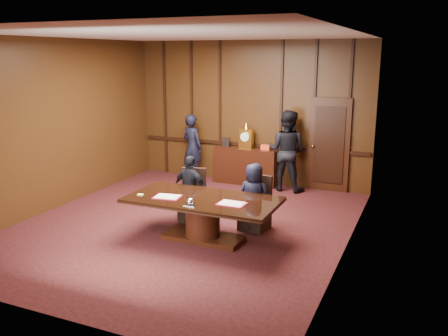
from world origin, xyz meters
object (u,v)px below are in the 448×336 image
Objects in this scene: signatory_left at (191,188)px; witness_left at (192,147)px; sideboard at (246,165)px; signatory_right at (254,197)px; witness_right at (287,151)px; conference_table at (203,212)px.

signatory_left is 3.14m from witness_left.
signatory_right is at bearing -66.49° from sideboard.
sideboard reaches higher than signatory_left.
witness_right is at bearing -84.62° from signatory_right.
signatory_left is at bearing 136.23° from witness_left.
witness_right is at bearing -160.39° from witness_left.
witness_left reaches higher than signatory_right.
sideboard is 1.27× the size of signatory_right.
sideboard is at bearing -3.81° from witness_right.
signatory_right is (1.29, -2.96, 0.15)m from sideboard.
conference_table is 1.37× the size of witness_right.
witness_right is (2.50, 0.00, 0.11)m from witness_left.
sideboard reaches higher than conference_table.
signatory_left is 0.76× the size of witness_left.
signatory_right is 0.75× the size of witness_left.
conference_table is 2.08× the size of signatory_right.
sideboard is 3.81m from conference_table.
signatory_left is (-0.01, -2.96, 0.16)m from sideboard.
signatory_left is (-0.65, 0.80, 0.13)m from conference_table.
signatory_left is at bearing 129.09° from conference_table.
signatory_right is 0.66× the size of witness_right.
conference_table is at bearing 87.51° from witness_right.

